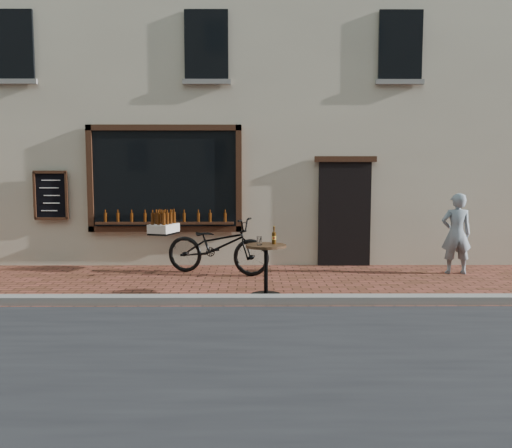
{
  "coord_description": "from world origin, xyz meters",
  "views": [
    {
      "loc": [
        -0.03,
        -7.09,
        1.86
      ],
      "look_at": [
        0.01,
        1.2,
        1.1
      ],
      "focal_mm": 35.0,
      "sensor_mm": 36.0,
      "label": 1
    }
  ],
  "objects": [
    {
      "name": "kerb",
      "position": [
        0.0,
        0.2,
        0.06
      ],
      "size": [
        90.0,
        0.25,
        0.12
      ],
      "primitive_type": "cube",
      "color": "slate",
      "rests_on": "ground"
    },
    {
      "name": "ground",
      "position": [
        0.0,
        0.0,
        0.0
      ],
      "size": [
        90.0,
        90.0,
        0.0
      ],
      "primitive_type": "plane",
      "color": "#562C1B",
      "rests_on": "ground"
    },
    {
      "name": "shop_building",
      "position": [
        0.0,
        6.5,
        5.0
      ],
      "size": [
        28.0,
        6.2,
        10.0
      ],
      "color": "beige",
      "rests_on": "ground"
    },
    {
      "name": "bistro_table",
      "position": [
        0.17,
        0.69,
        0.59
      ],
      "size": [
        0.64,
        0.64,
        1.1
      ],
      "color": "black",
      "rests_on": "ground"
    },
    {
      "name": "cargo_bicycle",
      "position": [
        -0.77,
        2.54,
        0.56
      ],
      "size": [
        2.51,
        1.37,
        1.18
      ],
      "rotation": [
        0.0,
        0.0,
        1.26
      ],
      "color": "black",
      "rests_on": "ground"
    },
    {
      "name": "pedestrian",
      "position": [
        3.92,
        2.55,
        0.79
      ],
      "size": [
        0.6,
        0.42,
        1.57
      ],
      "primitive_type": "imported",
      "rotation": [
        0.0,
        0.0,
        3.06
      ],
      "color": "gray",
      "rests_on": "ground"
    }
  ]
}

